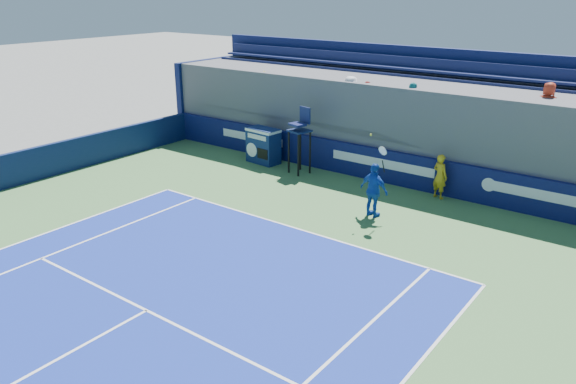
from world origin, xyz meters
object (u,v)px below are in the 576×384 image
Objects in this scene: ball_person at (440,176)px; tennis_player at (374,190)px; umpire_chair at (300,133)px; match_clock at (263,145)px.

ball_person is 0.58× the size of tennis_player.
tennis_player reaches higher than umpire_chair.
tennis_player is at bearing -20.47° from match_clock.
match_clock is at bearing 159.53° from tennis_player.
umpire_chair is (1.91, -0.18, 0.79)m from match_clock.
tennis_player is (-0.96, -2.71, 0.10)m from ball_person.
umpire_chair is at bearing 24.96° from ball_person.
ball_person reaches higher than match_clock.
match_clock is 0.56× the size of umpire_chair.
umpire_chair is 4.81m from tennis_player.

